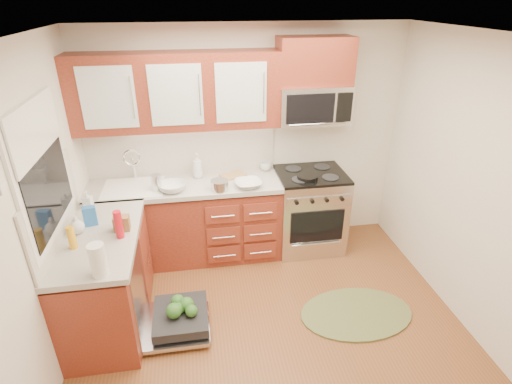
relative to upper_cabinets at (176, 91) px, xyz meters
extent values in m
plane|color=brown|center=(0.73, -1.57, -1.88)|extent=(3.50, 3.50, 0.00)
plane|color=white|center=(0.73, -1.57, 0.62)|extent=(3.50, 3.50, 0.00)
cube|color=silver|center=(0.73, 0.18, -0.62)|extent=(3.50, 0.04, 2.50)
cube|color=silver|center=(-1.02, -1.57, -0.62)|extent=(0.04, 3.50, 2.50)
cube|color=silver|center=(2.48, -1.57, -0.62)|extent=(0.04, 3.50, 2.50)
cube|color=#5F2115|center=(0.00, -0.12, -1.45)|extent=(2.05, 0.60, 0.85)
cube|color=#5F2115|center=(-0.72, -1.05, -1.45)|extent=(0.60, 1.25, 0.85)
cube|color=#B9B2A9|center=(0.00, -0.14, -0.97)|extent=(2.07, 0.64, 0.05)
cube|color=#B9B2A9|center=(-0.71, -1.05, -0.97)|extent=(0.64, 1.27, 0.05)
cube|color=beige|center=(0.00, 0.16, -0.67)|extent=(2.05, 0.02, 0.57)
cube|color=beige|center=(-1.01, -1.05, -0.67)|extent=(0.02, 1.25, 0.57)
cube|color=#5F2115|center=(1.41, 0.00, 0.26)|extent=(0.76, 0.35, 0.47)
cube|color=white|center=(-0.98, -1.07, 0.00)|extent=(0.02, 0.96, 0.40)
cylinder|color=black|center=(1.32, -0.29, -0.90)|extent=(0.23, 0.23, 0.04)
cylinder|color=silver|center=(0.36, -0.35, -0.89)|extent=(0.23, 0.23, 0.11)
cube|color=tan|center=(0.54, -0.02, -0.94)|extent=(0.31, 0.26, 0.02)
cylinder|color=silver|center=(-0.27, -0.25, -0.86)|extent=(0.13, 0.13, 0.17)
cylinder|color=white|center=(-0.60, -1.59, -0.82)|extent=(0.13, 0.13, 0.26)
cylinder|color=#F3A91B|center=(-0.87, -1.21, -0.85)|extent=(0.06, 0.06, 0.19)
cylinder|color=red|center=(-0.52, -1.11, -0.83)|extent=(0.09, 0.09, 0.25)
cube|color=brown|center=(-0.52, -0.99, -0.88)|extent=(0.13, 0.10, 0.13)
cube|color=blue|center=(-0.81, -0.86, -0.86)|extent=(0.12, 0.09, 0.18)
imported|color=#999999|center=(0.67, -0.32, -0.92)|extent=(0.31, 0.31, 0.07)
imported|color=#999999|center=(-0.12, -0.30, -0.91)|extent=(0.35, 0.35, 0.09)
imported|color=#999999|center=(0.93, 0.07, -0.90)|extent=(0.14, 0.14, 0.10)
imported|color=#999999|center=(0.15, 0.01, -0.81)|extent=(0.13, 0.13, 0.28)
imported|color=#999999|center=(-0.90, -0.52, -0.86)|extent=(0.09, 0.09, 0.17)
imported|color=#999999|center=(-0.90, -0.98, -0.87)|extent=(0.17, 0.17, 0.17)
camera|label=1|loc=(0.14, -4.06, 0.88)|focal=28.00mm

